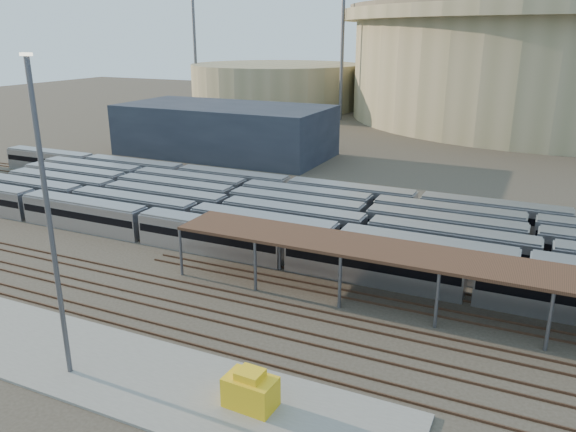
{
  "coord_description": "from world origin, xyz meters",
  "views": [
    {
      "loc": [
        24.22,
        -42.19,
        23.71
      ],
      "look_at": [
        -0.94,
        12.0,
        4.17
      ],
      "focal_mm": 35.0,
      "sensor_mm": 36.0,
      "label": 1
    }
  ],
  "objects": [
    {
      "name": "stadium",
      "position": [
        25.0,
        140.0,
        16.47
      ],
      "size": [
        124.0,
        124.0,
        32.5
      ],
      "color": "#968A66",
      "rests_on": "ground"
    },
    {
      "name": "ground",
      "position": [
        0.0,
        0.0,
        0.0
      ],
      "size": [
        420.0,
        420.0,
        0.0
      ],
      "primitive_type": "plane",
      "color": "#383026",
      "rests_on": "ground"
    },
    {
      "name": "subway_trains",
      "position": [
        2.47,
        18.5,
        1.8
      ],
      "size": [
        127.69,
        23.9,
        3.6
      ],
      "color": "#BABBC0",
      "rests_on": "ground"
    },
    {
      "name": "floodlight_0",
      "position": [
        -30.0,
        110.0,
        20.65
      ],
      "size": [
        4.0,
        1.0,
        38.4
      ],
      "color": "#535358",
      "rests_on": "ground"
    },
    {
      "name": "floodlight_1",
      "position": [
        -85.0,
        120.0,
        20.65
      ],
      "size": [
        4.0,
        1.0,
        38.4
      ],
      "color": "#535358",
      "rests_on": "ground"
    },
    {
      "name": "apron",
      "position": [
        -5.0,
        -15.0,
        0.1
      ],
      "size": [
        50.0,
        9.0,
        0.2
      ],
      "primitive_type": "cube",
      "color": "gray",
      "rests_on": "ground"
    },
    {
      "name": "inspection_shed",
      "position": [
        22.0,
        4.0,
        4.98
      ],
      "size": [
        60.3,
        6.0,
        5.3
      ],
      "color": "#535358",
      "rests_on": "ground"
    },
    {
      "name": "service_building",
      "position": [
        -35.0,
        55.0,
        5.0
      ],
      "size": [
        42.0,
        20.0,
        10.0
      ],
      "primitive_type": "cube",
      "color": "#1E232D",
      "rests_on": "ground"
    },
    {
      "name": "yard_light_pole",
      "position": [
        -5.15,
        -16.76,
        11.47
      ],
      "size": [
        0.81,
        0.36,
        22.38
      ],
      "color": "#535358",
      "rests_on": "apron"
    },
    {
      "name": "yellow_equipment",
      "position": [
        8.74,
        -14.71,
        1.26
      ],
      "size": [
        3.48,
        2.28,
        2.11
      ],
      "primitive_type": "cube",
      "rotation": [
        0.0,
        0.0,
        -0.05
      ],
      "color": "yellow",
      "rests_on": "apron"
    },
    {
      "name": "floodlight_3",
      "position": [
        -10.0,
        160.0,
        20.65
      ],
      "size": [
        4.0,
        1.0,
        38.4
      ],
      "color": "#535358",
      "rests_on": "ground"
    },
    {
      "name": "empty_tracks",
      "position": [
        0.0,
        -5.0,
        0.09
      ],
      "size": [
        170.0,
        9.62,
        0.18
      ],
      "color": "#4C3323",
      "rests_on": "ground"
    },
    {
      "name": "secondary_arena",
      "position": [
        -60.0,
        130.0,
        7.0
      ],
      "size": [
        56.0,
        56.0,
        14.0
      ],
      "primitive_type": "cylinder",
      "color": "#968A66",
      "rests_on": "ground"
    }
  ]
}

